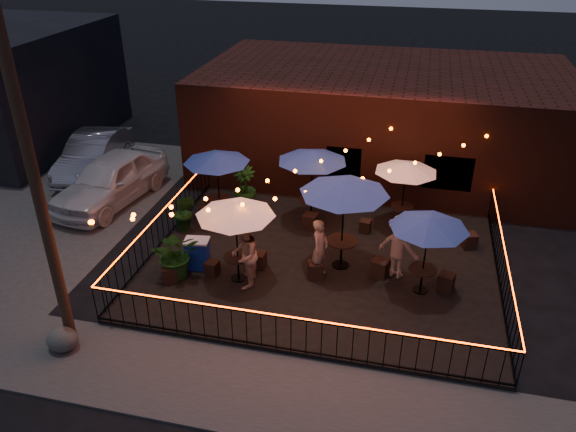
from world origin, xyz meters
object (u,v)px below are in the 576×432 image
object	(u,v)px
utility_pole	(37,192)
cooler	(198,253)
cafe_table_1	(217,158)
cafe_table_3	(312,157)
cafe_table_2	(345,188)
boulder	(62,339)
cafe_table_5	(406,168)
cafe_table_0	(235,211)
cafe_table_4	(429,224)

from	to	relation	value
utility_pole	cooler	distance (m)	5.24
cafe_table_1	cafe_table_3	world-z (taller)	cafe_table_3
cooler	cafe_table_2	bearing A→B (deg)	6.19
cooler	boulder	world-z (taller)	cooler
cafe_table_1	boulder	xyz separation A→B (m)	(-1.53, -6.87, -2.00)
utility_pole	cafe_table_2	world-z (taller)	utility_pole
utility_pole	cafe_table_5	bearing A→B (deg)	44.48
cafe_table_0	boulder	bearing A→B (deg)	-131.83
cafe_table_1	cafe_table_4	bearing A→B (deg)	-21.77
utility_pole	cafe_table_4	distance (m)	9.27
utility_pole	cafe_table_0	world-z (taller)	utility_pole
utility_pole	boulder	distance (m)	3.70
cafe_table_3	utility_pole	bearing A→B (deg)	-123.25
cafe_table_2	cooler	size ratio (longest dim) A/B	2.99
utility_pole	cafe_table_0	xyz separation A→B (m)	(3.29, 3.18, -1.69)
cafe_table_0	cafe_table_5	world-z (taller)	cafe_table_0
boulder	cafe_table_4	bearing A→B (deg)	27.08
cafe_table_2	boulder	size ratio (longest dim) A/B	3.33
cafe_table_5	boulder	bearing A→B (deg)	-133.69
cafe_table_2	cafe_table_4	distance (m)	2.45
cafe_table_0	cooler	world-z (taller)	cafe_table_0
cafe_table_3	cooler	distance (m)	4.76
cooler	cafe_table_5	bearing A→B (deg)	27.07
cafe_table_5	cafe_table_0	bearing A→B (deg)	-135.19
utility_pole	cafe_table_3	distance (m)	8.54
cafe_table_2	cafe_table_1	bearing A→B (deg)	156.00
cafe_table_1	cafe_table_4	xyz separation A→B (m)	(6.68, -2.67, -0.08)
cafe_table_2	boulder	distance (m)	8.04
boulder	utility_pole	bearing A→B (deg)	98.85
cafe_table_1	boulder	world-z (taller)	cafe_table_1
cafe_table_4	cafe_table_5	distance (m)	3.70
cafe_table_2	cafe_table_3	distance (m)	2.89
cafe_table_2	cafe_table_3	size ratio (longest dim) A/B	1.05
cafe_table_0	boulder	xyz separation A→B (m)	(-3.23, -3.61, -1.99)
cooler	cafe_table_1	bearing A→B (deg)	89.13
cafe_table_4	cafe_table_3	bearing A→B (deg)	138.66
cafe_table_3	cafe_table_5	size ratio (longest dim) A/B	1.00
cooler	boulder	xyz separation A→B (m)	(-1.92, -3.89, -0.29)
cafe_table_4	cafe_table_5	bearing A→B (deg)	101.67
cafe_table_1	cooler	bearing A→B (deg)	-82.64
cafe_table_0	cooler	bearing A→B (deg)	167.67
cafe_table_3	cafe_table_5	bearing A→B (deg)	7.40
utility_pole	cafe_table_2	xyz separation A→B (m)	(5.98, 4.50, -1.34)
cafe_table_1	cafe_table_5	world-z (taller)	cafe_table_1
cafe_table_4	cooler	bearing A→B (deg)	-177.17
cafe_table_0	cafe_table_2	world-z (taller)	cafe_table_2
cafe_table_4	cafe_table_0	bearing A→B (deg)	-173.18
cafe_table_0	cafe_table_4	size ratio (longest dim) A/B	1.09
cafe_table_0	cafe_table_3	distance (m)	4.05
cafe_table_2	cafe_table_4	bearing A→B (deg)	-17.32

